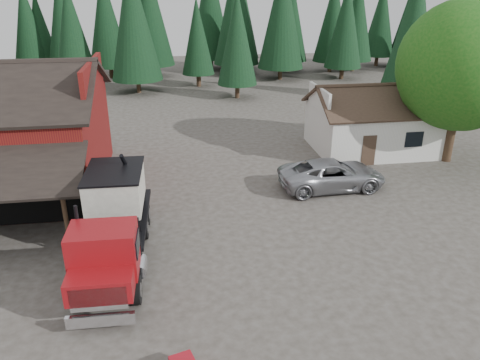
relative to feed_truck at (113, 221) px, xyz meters
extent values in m
plane|color=#3F3A32|center=(3.49, -1.01, -1.91)|extent=(120.00, 120.00, 0.00)
cube|color=maroon|center=(-1.51, 8.99, 4.09)|extent=(0.25, 7.00, 2.00)
cylinder|color=#382619|center=(-2.11, 1.09, -0.51)|extent=(0.20, 0.20, 2.80)
cube|color=silver|center=(16.49, 11.99, -0.41)|extent=(8.00, 6.00, 3.00)
cube|color=#38281E|center=(16.49, 10.49, 1.84)|extent=(8.60, 3.42, 1.80)
cube|color=#38281E|center=(16.49, 13.49, 1.84)|extent=(8.60, 3.42, 1.80)
cube|color=silver|center=(12.49, 11.99, 1.84)|extent=(0.20, 4.20, 1.50)
cube|color=silver|center=(20.49, 11.99, 1.84)|extent=(0.20, 4.20, 1.50)
cube|color=#38281E|center=(14.99, 8.97, -0.91)|extent=(0.90, 0.06, 2.00)
cube|color=black|center=(17.99, 8.97, -0.31)|extent=(1.20, 0.06, 1.00)
cylinder|color=#382619|center=(20.49, 8.99, -0.31)|extent=(0.60, 0.60, 3.20)
sphere|color=#165413|center=(20.49, 8.99, 4.29)|extent=(8.00, 8.00, 8.00)
sphere|color=#165413|center=(19.29, 9.79, 3.09)|extent=(4.40, 4.40, 4.40)
cylinder|color=#382619|center=(9.49, 28.99, -1.11)|extent=(0.44, 0.44, 1.60)
cone|color=black|center=(9.49, 28.99, 3.99)|extent=(3.96, 3.96, 9.00)
cylinder|color=#382619|center=(25.49, 24.99, -1.11)|extent=(0.44, 0.44, 1.60)
cone|color=black|center=(25.49, 24.99, 4.99)|extent=(4.84, 4.84, 11.00)
cylinder|color=#382619|center=(-0.51, 32.99, -1.11)|extent=(0.44, 0.44, 1.60)
cone|color=black|center=(-0.51, 32.99, 5.49)|extent=(5.28, 5.28, 12.00)
cylinder|color=black|center=(-1.13, -2.96, -1.36)|extent=(0.38, 1.10, 1.09)
cylinder|color=black|center=(0.95, -3.02, -1.36)|extent=(0.38, 1.10, 1.09)
cylinder|color=black|center=(-1.00, 1.78, -1.36)|extent=(0.38, 1.10, 1.09)
cylinder|color=black|center=(1.08, 1.72, -1.36)|extent=(0.38, 1.10, 1.09)
cylinder|color=black|center=(-0.96, 3.16, -1.36)|extent=(0.38, 1.10, 1.09)
cylinder|color=black|center=(1.12, 3.11, -1.36)|extent=(0.38, 1.10, 1.09)
cube|color=black|center=(0.00, 0.17, -0.97)|extent=(1.32, 8.53, 0.40)
cube|color=silver|center=(-0.13, -4.52, -1.36)|extent=(2.28, 0.24, 0.44)
cube|color=silver|center=(-0.13, -4.43, -0.57)|extent=(1.88, 0.15, 0.89)
cube|color=maroon|center=(-0.11, -3.83, -0.42)|extent=(2.26, 1.35, 0.84)
cube|color=maroon|center=(-0.08, -2.55, 0.12)|extent=(2.42, 1.75, 1.83)
cube|color=black|center=(-0.10, -3.34, 0.42)|extent=(2.08, 0.14, 0.89)
cylinder|color=black|center=(-1.04, -1.63, 0.66)|extent=(0.14, 0.14, 1.78)
cube|color=black|center=(-0.05, -1.56, 0.07)|extent=(2.42, 0.19, 1.58)
cube|color=black|center=(0.04, 1.55, -0.70)|extent=(2.68, 5.80, 0.16)
cube|color=beige|center=(0.04, 1.55, 0.76)|extent=(2.36, 3.32, 1.58)
cone|color=beige|center=(0.04, 1.55, -0.23)|extent=(2.23, 2.23, 0.69)
cube|color=black|center=(0.04, 1.55, 1.57)|extent=(2.46, 3.43, 0.08)
cylinder|color=black|center=(0.67, 2.92, 0.66)|extent=(0.79, 2.15, 3.02)
cube|color=maroon|center=(-0.49, 3.94, -0.42)|extent=(0.61, 0.81, 0.44)
cylinder|color=silver|center=(1.08, -1.94, -1.07)|extent=(0.58, 1.00, 0.55)
imported|color=#A4A6AC|center=(11.49, 5.86, -1.07)|extent=(6.14, 3.03, 1.68)
camera|label=1|loc=(2.55, -17.60, 9.06)|focal=35.00mm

